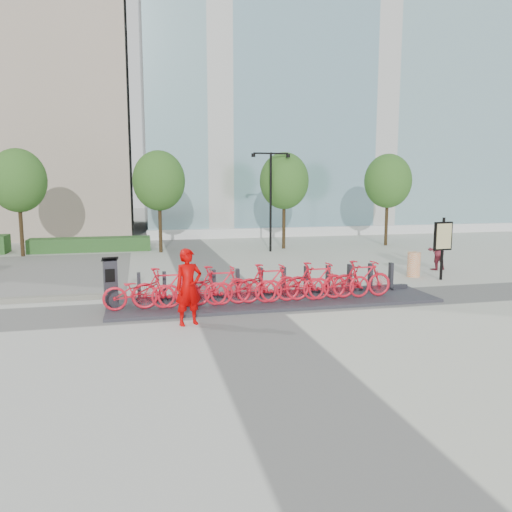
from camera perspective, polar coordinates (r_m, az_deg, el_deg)
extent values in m
plane|color=beige|center=(14.21, -2.55, -5.77)|extent=(120.00, 120.00, 0.00)
cube|color=teal|center=(43.72, 9.83, 19.42)|extent=(32.00, 16.00, 24.00)
cube|color=#133A15|center=(27.04, -18.37, 1.26)|extent=(6.00, 1.20, 0.70)
cylinder|color=#362614|center=(26.20, -25.27, 3.21)|extent=(0.18, 0.18, 3.00)
ellipsoid|color=#3B6E2B|center=(26.13, -25.55, 7.80)|extent=(2.60, 2.60, 2.99)
cylinder|color=#362614|center=(25.65, -10.90, 3.76)|extent=(0.18, 0.18, 3.00)
ellipsoid|color=#3B6E2B|center=(25.57, -11.03, 8.45)|extent=(2.60, 2.60, 2.99)
cylinder|color=#362614|center=(26.71, 3.20, 4.06)|extent=(0.18, 0.18, 3.00)
ellipsoid|color=#3B6E2B|center=(26.64, 3.24, 8.57)|extent=(2.60, 2.60, 2.99)
cylinder|color=#362614|center=(28.98, 14.69, 4.14)|extent=(0.18, 0.18, 3.00)
ellipsoid|color=#3B6E2B|center=(28.92, 14.84, 8.29)|extent=(2.60, 2.60, 2.99)
cylinder|color=black|center=(25.43, 1.69, 6.12)|extent=(0.12, 0.12, 5.00)
cube|color=black|center=(25.34, 0.71, 11.66)|extent=(0.90, 0.08, 0.08)
cube|color=black|center=(25.57, 2.71, 11.62)|extent=(0.90, 0.08, 0.08)
cylinder|color=black|center=(25.23, -0.31, 11.45)|extent=(0.20, 0.20, 0.18)
cylinder|color=black|center=(25.69, 3.69, 11.37)|extent=(0.20, 0.20, 0.18)
cube|color=#323139|center=(14.77, 2.21, -5.07)|extent=(9.60, 2.40, 0.08)
imported|color=red|center=(13.80, -13.22, -3.92)|extent=(1.92, 0.67, 1.01)
imported|color=red|center=(13.81, -10.24, -3.59)|extent=(1.86, 0.53, 1.12)
imported|color=red|center=(13.87, -7.25, -3.71)|extent=(1.92, 0.67, 1.01)
imported|color=red|center=(13.95, -4.31, -3.36)|extent=(1.86, 0.53, 1.12)
imported|color=red|center=(14.09, -1.41, -3.46)|extent=(1.92, 0.67, 1.01)
imported|color=red|center=(14.24, 1.43, -3.10)|extent=(1.86, 0.53, 1.12)
imported|color=red|center=(14.44, 4.20, -3.18)|extent=(1.92, 0.67, 1.01)
imported|color=red|center=(14.66, 6.89, -2.83)|extent=(1.86, 0.53, 1.12)
imported|color=red|center=(14.93, 9.48, -2.90)|extent=(1.92, 0.67, 1.01)
imported|color=red|center=(15.21, 12.00, -2.55)|extent=(1.86, 0.53, 1.12)
cube|color=#27282E|center=(14.33, -16.27, -3.03)|extent=(0.40, 0.36, 1.28)
cube|color=black|center=(14.22, -16.38, -0.34)|extent=(0.48, 0.43, 0.16)
cube|color=black|center=(14.13, -16.35, -2.16)|extent=(0.26, 0.06, 0.36)
imported|color=#BC0000|center=(12.30, -7.72, -3.53)|extent=(0.79, 0.64, 1.89)
imported|color=maroon|center=(21.34, 19.90, 0.60)|extent=(0.83, 0.68, 1.57)
cylinder|color=#F35F00|center=(19.50, 17.59, -0.93)|extent=(0.48, 0.48, 0.92)
cylinder|color=black|center=(19.13, 20.52, 0.77)|extent=(0.10, 0.10, 2.26)
cube|color=black|center=(19.08, 20.59, 2.15)|extent=(0.74, 0.19, 1.03)
cube|color=#CCC181|center=(19.03, 20.69, 2.13)|extent=(0.63, 0.09, 0.90)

